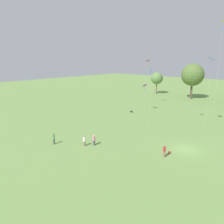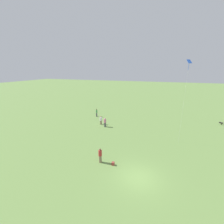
% 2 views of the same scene
% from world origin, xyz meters
% --- Properties ---
extents(ground_plane, '(240.00, 240.00, 0.00)m').
position_xyz_m(ground_plane, '(0.00, 0.00, 0.00)').
color(ground_plane, '#6B8E47').
extents(tree_0, '(4.62, 4.62, 8.35)m').
position_xyz_m(tree_0, '(-31.73, 43.75, 6.01)').
color(tree_0, brown).
rests_on(tree_0, ground_plane).
extents(tree_1, '(7.49, 7.49, 11.93)m').
position_xyz_m(tree_1, '(-17.23, 42.40, 8.15)').
color(tree_1, brown).
rests_on(tree_1, ground_plane).
extents(person_0, '(0.57, 0.57, 1.71)m').
position_xyz_m(person_0, '(-12.64, -9.61, 0.84)').
color(person_0, '#847056').
rests_on(person_0, ground_plane).
extents(person_1, '(0.48, 0.48, 1.88)m').
position_xyz_m(person_1, '(-16.86, -12.49, 0.95)').
color(person_1, '#4C4C51').
rests_on(person_1, ground_plane).
extents(person_3, '(0.57, 0.57, 1.77)m').
position_xyz_m(person_3, '(-11.71, -8.35, 0.87)').
color(person_3, '#4C4C51').
rests_on(person_3, ground_plane).
extents(person_4, '(0.44, 0.44, 1.80)m').
position_xyz_m(person_4, '(-1.11, -4.67, 0.90)').
color(person_4, '#847056').
rests_on(person_4, ground_plane).
extents(kite_0, '(1.25, 1.32, 13.21)m').
position_xyz_m(kite_0, '(-22.18, 22.34, 12.53)').
color(kite_0, '#E54C99').
rests_on(kite_0, ground_plane).
extents(kite_2, '(0.74, 0.75, 11.76)m').
position_xyz_m(kite_2, '(-9.67, 4.37, 10.67)').
color(kite_2, blue).
rests_on(kite_2, ground_plane).
extents(kite_3, '(0.85, 0.94, 10.24)m').
position_xyz_m(kite_3, '(-5.71, 14.31, 9.58)').
color(kite_3, green).
rests_on(kite_3, ground_plane).
extents(kite_4, '(1.16, 1.29, 7.23)m').
position_xyz_m(kite_4, '(-18.63, 15.96, 6.78)').
color(kite_4, purple).
rests_on(kite_4, ground_plane).
extents(kite_5, '(1.39, 1.46, 13.87)m').
position_xyz_m(kite_5, '(-1.68, 12.43, 13.13)').
color(kite_5, blue).
rests_on(kite_5, ground_plane).
extents(kite_6, '(0.89, 0.92, 21.36)m').
position_xyz_m(kite_6, '(-2.98, 21.01, 19.14)').
color(kite_6, yellow).
rests_on(kite_6, ground_plane).
extents(dog_0, '(0.46, 0.74, 0.53)m').
position_xyz_m(dog_0, '(-20.34, 12.79, 0.36)').
color(dog_0, black).
rests_on(dog_0, ground_plane).
extents(picnic_bag_2, '(0.31, 0.29, 0.36)m').
position_xyz_m(picnic_bag_2, '(-1.10, -3.08, 0.18)').
color(picnic_bag_2, '#933833').
rests_on(picnic_bag_2, ground_plane).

